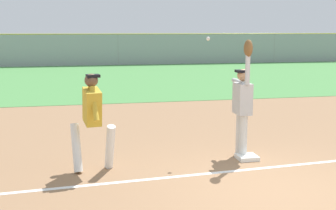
# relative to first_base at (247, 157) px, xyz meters

# --- Properties ---
(ground_plane) EXTENTS (76.90, 76.90, 0.00)m
(ground_plane) POSITION_rel_first_base_xyz_m (-0.18, -1.68, -0.04)
(ground_plane) COLOR #936D4C
(outfield_grass) EXTENTS (47.40, 16.45, 0.01)m
(outfield_grass) POSITION_rel_first_base_xyz_m (-0.18, 15.17, -0.04)
(outfield_grass) COLOR #4C8C47
(outfield_grass) RESTS_ON ground_plane
(chalk_foul_line) EXTENTS (11.97, 1.03, 0.01)m
(chalk_foul_line) POSITION_rel_first_base_xyz_m (-4.00, -0.90, -0.04)
(chalk_foul_line) COLOR white
(chalk_foul_line) RESTS_ON ground_plane
(first_base) EXTENTS (0.38, 0.38, 0.08)m
(first_base) POSITION_rel_first_base_xyz_m (0.00, 0.00, 0.00)
(first_base) COLOR white
(first_base) RESTS_ON ground_plane
(fielder) EXTENTS (0.28, 0.89, 2.28)m
(fielder) POSITION_rel_first_base_xyz_m (-0.04, 0.20, 1.08)
(fielder) COLOR silver
(fielder) RESTS_ON ground_plane
(runner) EXTENTS (0.79, 0.84, 1.72)m
(runner) POSITION_rel_first_base_xyz_m (-2.91, -0.08, 0.96)
(runner) COLOR white
(runner) RESTS_ON ground_plane
(baseball) EXTENTS (0.07, 0.07, 0.07)m
(baseball) POSITION_rel_first_base_xyz_m (-0.63, 0.61, 2.25)
(baseball) COLOR white
(outfield_fence) EXTENTS (47.48, 0.08, 2.21)m
(outfield_fence) POSITION_rel_first_base_xyz_m (-0.18, 23.40, 1.06)
(outfield_fence) COLOR #93999E
(outfield_fence) RESTS_ON ground_plane
(parked_car_green) EXTENTS (4.49, 2.30, 1.25)m
(parked_car_green) POSITION_rel_first_base_xyz_m (-7.73, 26.80, 0.63)
(parked_car_green) COLOR #1E6B33
(parked_car_green) RESTS_ON ground_plane
(parked_car_blue) EXTENTS (4.59, 2.50, 1.25)m
(parked_car_blue) POSITION_rel_first_base_xyz_m (-1.59, 26.28, 0.63)
(parked_car_blue) COLOR #23389E
(parked_car_blue) RESTS_ON ground_plane
(parked_car_red) EXTENTS (4.55, 2.42, 1.25)m
(parked_car_red) POSITION_rel_first_base_xyz_m (4.29, 26.27, 0.63)
(parked_car_red) COLOR #B21E1E
(parked_car_red) RESTS_ON ground_plane
(parked_car_black) EXTENTS (4.46, 2.23, 1.25)m
(parked_car_black) POSITION_rel_first_base_xyz_m (10.29, 26.92, 0.63)
(parked_car_black) COLOR black
(parked_car_black) RESTS_ON ground_plane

